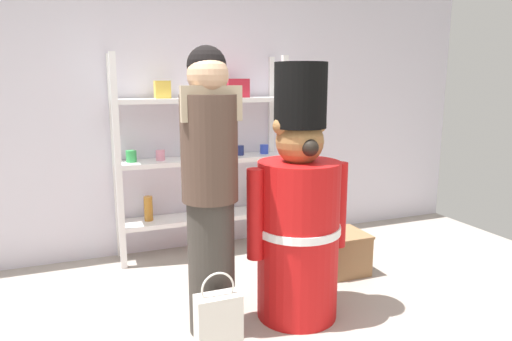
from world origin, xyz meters
TOP-DOWN VIEW (x-y plane):
  - back_wall at (0.00, 2.20)m, footprint 6.40×0.12m
  - merchandise_shelf at (0.33, 1.98)m, footprint 1.51×0.35m
  - teddy_bear_guard at (0.59, 0.60)m, footprint 0.70×0.55m
  - person_shopper at (0.01, 0.62)m, footprint 0.35×0.33m
  - shopping_bag at (-0.03, 0.35)m, footprint 0.26×0.13m
  - display_crate at (1.24, 1.09)m, footprint 0.36×0.37m

SIDE VIEW (x-z plane):
  - display_crate at x=1.24m, z-range 0.00..0.33m
  - shopping_bag at x=-0.03m, z-range -0.06..0.44m
  - teddy_bear_guard at x=0.59m, z-range -0.14..1.51m
  - merchandise_shelf at x=0.33m, z-range 0.01..1.77m
  - person_shopper at x=0.01m, z-range 0.05..1.79m
  - back_wall at x=0.00m, z-range 0.00..2.60m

